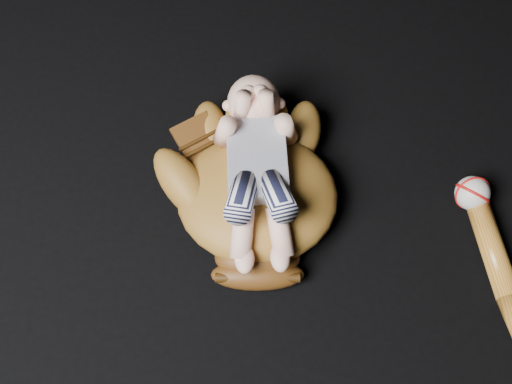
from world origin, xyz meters
TOP-DOWN VIEW (x-y plane):
  - baseball_glove at (-0.12, 0.17)m, footprint 0.40×0.45m
  - newborn_baby at (-0.12, 0.18)m, footprint 0.19×0.38m
  - baseball at (0.28, 0.15)m, footprint 0.08×0.08m

SIDE VIEW (x-z plane):
  - baseball at x=0.28m, z-range 0.00..0.06m
  - baseball_glove at x=-0.12m, z-range 0.00..0.13m
  - newborn_baby at x=-0.12m, z-range 0.05..0.20m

